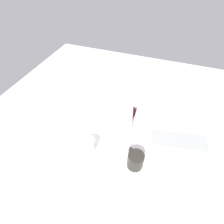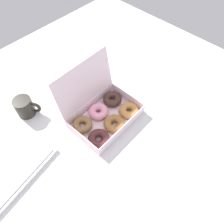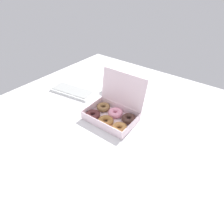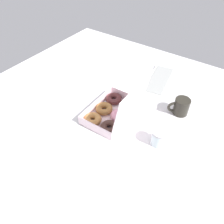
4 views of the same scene
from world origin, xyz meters
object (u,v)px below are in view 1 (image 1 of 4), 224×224
(coffee_mug, at_px, (135,160))
(glass_jar, at_px, (88,145))
(donut_box, at_px, (112,112))
(keyboard, at_px, (179,141))

(coffee_mug, xyz_separation_m, glass_jar, (0.28, -0.00, -0.01))
(donut_box, height_order, glass_jar, donut_box)
(glass_jar, bearing_deg, coffee_mug, 179.58)
(keyboard, xyz_separation_m, coffee_mug, (0.22, 0.24, 0.04))
(keyboard, bearing_deg, glass_jar, 25.33)
(donut_box, height_order, keyboard, donut_box)
(donut_box, relative_size, coffee_mug, 3.02)
(keyboard, xyz_separation_m, glass_jar, (0.50, 0.24, 0.03))
(donut_box, xyz_separation_m, coffee_mug, (-0.24, 0.31, 0.02))
(donut_box, distance_m, keyboard, 0.47)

